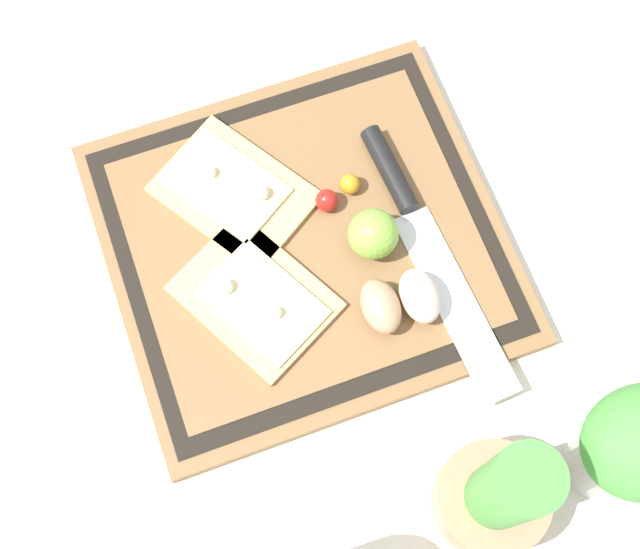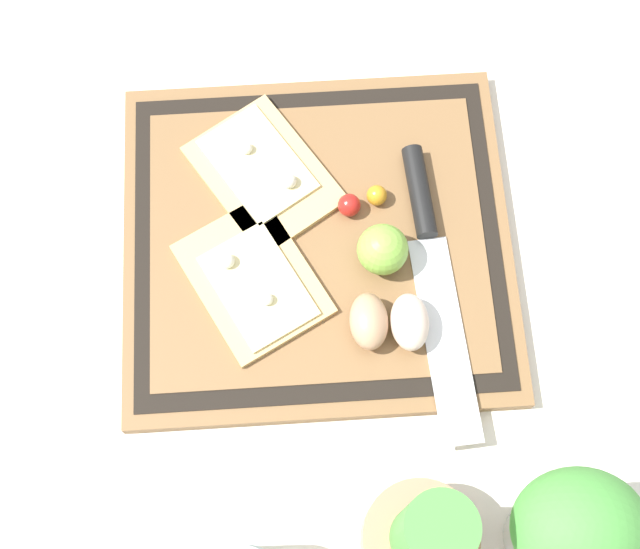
# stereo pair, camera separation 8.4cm
# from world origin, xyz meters

# --- Properties ---
(ground_plane) EXTENTS (6.00, 6.00, 0.00)m
(ground_plane) POSITION_xyz_m (0.00, 0.00, 0.00)
(ground_plane) COLOR silver
(cutting_board) EXTENTS (0.40, 0.38, 0.02)m
(cutting_board) POSITION_xyz_m (0.00, 0.00, 0.01)
(cutting_board) COLOR brown
(cutting_board) RESTS_ON ground_plane
(pizza_slice_near) EXTENTS (0.18, 0.19, 0.02)m
(pizza_slice_near) POSITION_xyz_m (0.05, -0.08, 0.03)
(pizza_slice_near) COLOR tan
(pizza_slice_near) RESTS_ON cutting_board
(pizza_slice_far) EXTENTS (0.17, 0.18, 0.02)m
(pizza_slice_far) POSITION_xyz_m (0.07, 0.04, 0.03)
(pizza_slice_far) COLOR tan
(pizza_slice_far) RESTS_ON cutting_board
(knife) EXTENTS (0.05, 0.31, 0.02)m
(knife) POSITION_xyz_m (-0.11, 0.01, 0.03)
(knife) COLOR silver
(knife) RESTS_ON cutting_board
(egg_brown) EXTENTS (0.04, 0.06, 0.04)m
(egg_brown) POSITION_xyz_m (-0.04, 0.10, 0.04)
(egg_brown) COLOR tan
(egg_brown) RESTS_ON cutting_board
(egg_pink) EXTENTS (0.04, 0.06, 0.04)m
(egg_pink) POSITION_xyz_m (-0.08, 0.10, 0.04)
(egg_pink) COLOR beige
(egg_pink) RESTS_ON cutting_board
(lime) EXTENTS (0.05, 0.05, 0.05)m
(lime) POSITION_xyz_m (-0.06, 0.03, 0.05)
(lime) COLOR #7FB742
(lime) RESTS_ON cutting_board
(cherry_tomato_red) EXTENTS (0.02, 0.02, 0.02)m
(cherry_tomato_red) POSITION_xyz_m (-0.03, -0.03, 0.03)
(cherry_tomato_red) COLOR red
(cherry_tomato_red) RESTS_ON cutting_board
(cherry_tomato_yellow) EXTENTS (0.02, 0.02, 0.02)m
(cherry_tomato_yellow) POSITION_xyz_m (-0.06, -0.04, 0.03)
(cherry_tomato_yellow) COLOR orange
(cherry_tomato_yellow) RESTS_ON cutting_board
(herb_pot) EXTENTS (0.11, 0.11, 0.20)m
(herb_pot) POSITION_xyz_m (-0.07, 0.31, 0.07)
(herb_pot) COLOR #AD7A5B
(herb_pot) RESTS_ON ground_plane
(herb_glass) EXTENTS (0.11, 0.10, 0.18)m
(herb_glass) POSITION_xyz_m (-0.19, 0.31, 0.11)
(herb_glass) COLOR silver
(herb_glass) RESTS_ON ground_plane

